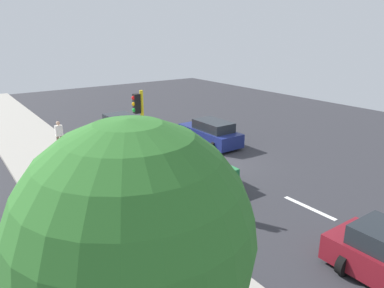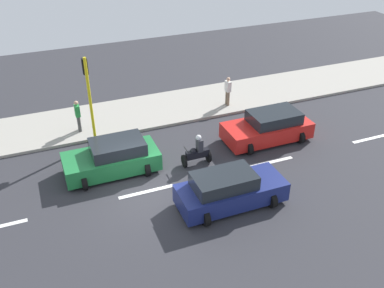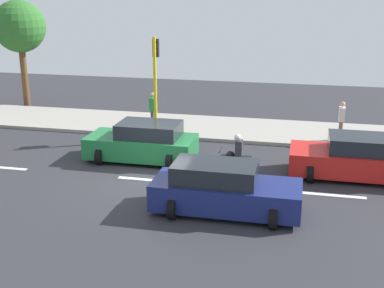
% 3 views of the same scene
% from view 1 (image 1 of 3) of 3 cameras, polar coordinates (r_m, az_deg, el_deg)
% --- Properties ---
extents(ground_plane, '(40.00, 60.00, 0.10)m').
position_cam_1_polar(ground_plane, '(19.00, 3.56, -3.36)').
color(ground_plane, '#2D2D33').
extents(sidewalk, '(4.00, 60.00, 0.15)m').
position_cam_1_polar(sidewalk, '(15.84, -16.77, -8.06)').
color(sidewalk, '#9E998E').
rests_on(sidewalk, ground).
extents(lane_stripe_far_north, '(0.20, 2.40, 0.01)m').
position_cam_1_polar(lane_stripe_far_north, '(28.87, -11.59, 3.76)').
color(lane_stripe_far_north, white).
rests_on(lane_stripe_far_north, ground).
extents(lane_stripe_north, '(0.20, 2.40, 0.01)m').
position_cam_1_polar(lane_stripe_north, '(23.68, -5.59, 1.01)').
color(lane_stripe_north, white).
rests_on(lane_stripe_north, ground).
extents(lane_stripe_mid, '(0.20, 2.40, 0.01)m').
position_cam_1_polar(lane_stripe_mid, '(18.98, 3.56, -3.20)').
color(lane_stripe_mid, white).
rests_on(lane_stripe_mid, ground).
extents(lane_stripe_south, '(0.20, 2.40, 0.01)m').
position_cam_1_polar(lane_stripe_south, '(15.21, 18.10, -9.60)').
color(lane_stripe_south, white).
rests_on(lane_stripe_south, ground).
extents(car_dark_blue, '(2.16, 4.38, 1.52)m').
position_cam_1_polar(car_dark_blue, '(22.09, 2.95, 1.75)').
color(car_dark_blue, navy).
rests_on(car_dark_blue, ground).
extents(car_red, '(2.32, 4.38, 1.52)m').
position_cam_1_polar(car_red, '(23.48, -10.78, 2.42)').
color(car_red, red).
rests_on(car_red, ground).
extents(car_green, '(2.30, 4.17, 1.52)m').
position_cam_1_polar(car_green, '(16.90, 0.23, -3.27)').
color(car_green, '#1E7238').
rests_on(car_green, ground).
extents(motorcycle, '(0.60, 1.30, 1.53)m').
position_cam_1_polar(motorcycle, '(20.29, -3.94, 0.09)').
color(motorcycle, black).
rests_on(motorcycle, ground).
extents(pedestrian_near_signal, '(0.40, 0.24, 1.69)m').
position_cam_1_polar(pedestrian_near_signal, '(14.22, -11.24, -6.28)').
color(pedestrian_near_signal, '#3F3F3F').
rests_on(pedestrian_near_signal, sidewalk).
extents(pedestrian_by_tree, '(0.40, 0.24, 1.69)m').
position_cam_1_polar(pedestrian_by_tree, '(21.81, -20.32, 1.40)').
color(pedestrian_by_tree, '#72604C').
rests_on(pedestrian_by_tree, sidewalk).
extents(traffic_light_corner, '(0.49, 0.24, 4.50)m').
position_cam_1_polar(traffic_light_corner, '(14.56, -8.15, 2.27)').
color(traffic_light_corner, yellow).
rests_on(traffic_light_corner, ground).
extents(street_tree_north, '(2.83, 2.83, 5.85)m').
position_cam_1_polar(street_tree_north, '(4.39, -9.14, -14.99)').
color(street_tree_north, brown).
rests_on(street_tree_north, ground).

